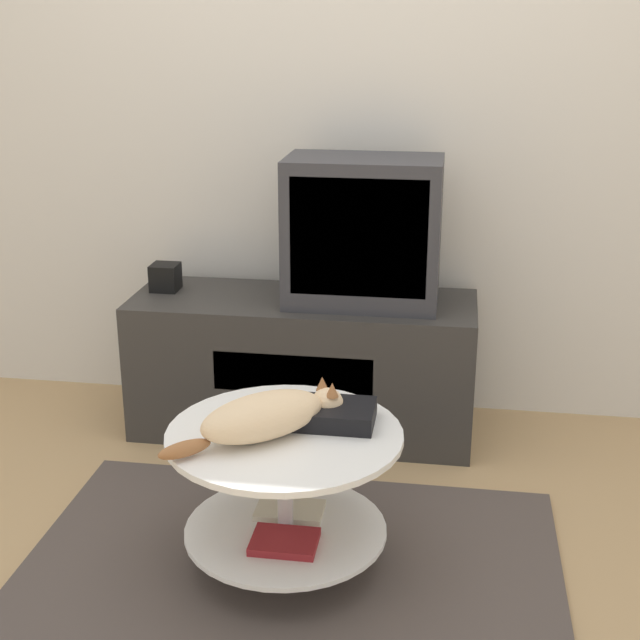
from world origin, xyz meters
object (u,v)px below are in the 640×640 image
(tv, at_px, (363,232))
(cat, at_px, (268,416))
(speaker, at_px, (165,277))
(dvd_box, at_px, (333,414))

(tv, height_order, cat, tv)
(speaker, bearing_deg, cat, -58.53)
(tv, bearing_deg, cat, -98.91)
(speaker, height_order, dvd_box, speaker)
(tv, xyz_separation_m, cat, (-0.15, -0.94, -0.28))
(tv, bearing_deg, dvd_box, -89.09)
(tv, xyz_separation_m, dvd_box, (0.01, -0.84, -0.32))
(cat, bearing_deg, tv, 39.47)
(speaker, height_order, cat, speaker)
(tv, distance_m, cat, 1.00)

